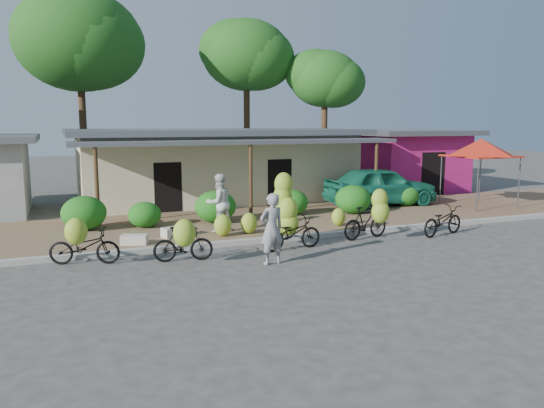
{
  "coord_description": "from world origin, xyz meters",
  "views": [
    {
      "loc": [
        -6.78,
        -12.85,
        3.65
      ],
      "look_at": [
        -0.82,
        1.9,
        1.2
      ],
      "focal_mm": 35.0,
      "sensor_mm": 36.0,
      "label": 1
    }
  ],
  "objects_px": {
    "bike_far_right": "(443,221)",
    "vendor": "(272,229)",
    "sack_near": "(176,232)",
    "red_canopy": "(481,147)",
    "teal_van": "(381,186)",
    "tree_far_center": "(74,39)",
    "bike_far_left": "(83,244)",
    "sack_far": "(134,240)",
    "tree_center_right": "(243,54)",
    "tree_near_right": "(321,77)",
    "bike_left": "(183,241)",
    "bike_right": "(370,218)",
    "bike_center": "(288,220)",
    "bystander": "(219,203)"
  },
  "relations": [
    {
      "from": "bike_far_right",
      "to": "vendor",
      "type": "xyz_separation_m",
      "value": [
        -6.48,
        -1.18,
        0.44
      ]
    },
    {
      "from": "bike_far_right",
      "to": "sack_near",
      "type": "height_order",
      "value": "bike_far_right"
    },
    {
      "from": "red_canopy",
      "to": "teal_van",
      "type": "relative_size",
      "value": 0.71
    },
    {
      "from": "tree_far_center",
      "to": "sack_near",
      "type": "distance_m",
      "value": 14.97
    },
    {
      "from": "bike_far_left",
      "to": "sack_near",
      "type": "height_order",
      "value": "bike_far_left"
    },
    {
      "from": "tree_far_center",
      "to": "sack_far",
      "type": "relative_size",
      "value": 13.55
    },
    {
      "from": "tree_center_right",
      "to": "tree_near_right",
      "type": "relative_size",
      "value": 1.22
    },
    {
      "from": "tree_center_right",
      "to": "bike_far_right",
      "type": "bearing_deg",
      "value": -84.91
    },
    {
      "from": "tree_center_right",
      "to": "bike_far_left",
      "type": "xyz_separation_m",
      "value": [
        -9.61,
        -15.3,
        -6.99
      ]
    },
    {
      "from": "bike_left",
      "to": "bike_right",
      "type": "distance_m",
      "value": 6.03
    },
    {
      "from": "bike_far_right",
      "to": "sack_far",
      "type": "distance_m",
      "value": 9.76
    },
    {
      "from": "tree_center_right",
      "to": "bike_center",
      "type": "relative_size",
      "value": 4.29
    },
    {
      "from": "tree_near_right",
      "to": "vendor",
      "type": "xyz_separation_m",
      "value": [
        -9.07,
        -15.02,
        -5.25
      ]
    },
    {
      "from": "tree_far_center",
      "to": "bike_far_left",
      "type": "distance_m",
      "value": 16.48
    },
    {
      "from": "red_canopy",
      "to": "bike_left",
      "type": "height_order",
      "value": "red_canopy"
    },
    {
      "from": "bike_right",
      "to": "sack_near",
      "type": "relative_size",
      "value": 2.12
    },
    {
      "from": "bike_far_right",
      "to": "bystander",
      "type": "xyz_separation_m",
      "value": [
        -6.73,
        2.79,
        0.58
      ]
    },
    {
      "from": "tree_near_right",
      "to": "bike_right",
      "type": "relative_size",
      "value": 4.3
    },
    {
      "from": "sack_near",
      "to": "bike_right",
      "type": "bearing_deg",
      "value": -21.67
    },
    {
      "from": "bike_far_right",
      "to": "vendor",
      "type": "relative_size",
      "value": 1.05
    },
    {
      "from": "sack_near",
      "to": "tree_near_right",
      "type": "bearing_deg",
      "value": 46.19
    },
    {
      "from": "bike_far_left",
      "to": "vendor",
      "type": "relative_size",
      "value": 1.03
    },
    {
      "from": "tree_far_center",
      "to": "red_canopy",
      "type": "bearing_deg",
      "value": -36.61
    },
    {
      "from": "red_canopy",
      "to": "bike_center",
      "type": "distance_m",
      "value": 11.14
    },
    {
      "from": "sack_far",
      "to": "tree_near_right",
      "type": "bearing_deg",
      "value": 44.37
    },
    {
      "from": "tree_far_center",
      "to": "teal_van",
      "type": "relative_size",
      "value": 2.06
    },
    {
      "from": "red_canopy",
      "to": "bike_far_right",
      "type": "distance_m",
      "value": 6.7
    },
    {
      "from": "sack_near",
      "to": "vendor",
      "type": "xyz_separation_m",
      "value": [
        1.73,
        -3.75,
        0.66
      ]
    },
    {
      "from": "red_canopy",
      "to": "bike_far_left",
      "type": "xyz_separation_m",
      "value": [
        -16.08,
        -3.31,
        -2.07
      ]
    },
    {
      "from": "tree_near_right",
      "to": "bike_center",
      "type": "height_order",
      "value": "tree_near_right"
    },
    {
      "from": "tree_near_right",
      "to": "bystander",
      "type": "height_order",
      "value": "tree_near_right"
    },
    {
      "from": "bike_far_right",
      "to": "tree_center_right",
      "type": "bearing_deg",
      "value": -8.94
    },
    {
      "from": "sack_far",
      "to": "teal_van",
      "type": "distance_m",
      "value": 11.46
    },
    {
      "from": "vendor",
      "to": "bike_far_left",
      "type": "bearing_deg",
      "value": -30.32
    },
    {
      "from": "tree_center_right",
      "to": "bike_right",
      "type": "height_order",
      "value": "tree_center_right"
    },
    {
      "from": "sack_near",
      "to": "bystander",
      "type": "relative_size",
      "value": 0.45
    },
    {
      "from": "vendor",
      "to": "bike_far_right",
      "type": "bearing_deg",
      "value": -179.21
    },
    {
      "from": "bike_left",
      "to": "bike_center",
      "type": "bearing_deg",
      "value": -72.08
    },
    {
      "from": "bike_right",
      "to": "red_canopy",
      "type": "bearing_deg",
      "value": -75.19
    },
    {
      "from": "tree_far_center",
      "to": "red_canopy",
      "type": "relative_size",
      "value": 2.9
    },
    {
      "from": "tree_near_right",
      "to": "red_canopy",
      "type": "bearing_deg",
      "value": -76.14
    },
    {
      "from": "teal_van",
      "to": "bike_far_left",
      "type": "bearing_deg",
      "value": 113.29
    },
    {
      "from": "bike_far_left",
      "to": "bystander",
      "type": "xyz_separation_m",
      "value": [
        4.29,
        2.25,
        0.52
      ]
    },
    {
      "from": "bike_far_right",
      "to": "teal_van",
      "type": "bearing_deg",
      "value": -27.05
    },
    {
      "from": "bike_center",
      "to": "tree_center_right",
      "type": "bearing_deg",
      "value": -19.06
    },
    {
      "from": "sack_far",
      "to": "bystander",
      "type": "bearing_deg",
      "value": 16.68
    },
    {
      "from": "red_canopy",
      "to": "bike_center",
      "type": "xyz_separation_m",
      "value": [
        -10.41,
        -3.54,
        -1.78
      ]
    },
    {
      "from": "tree_center_right",
      "to": "bike_left",
      "type": "bearing_deg",
      "value": -114.08
    },
    {
      "from": "bike_far_right",
      "to": "sack_far",
      "type": "relative_size",
      "value": 2.61
    },
    {
      "from": "tree_far_center",
      "to": "bike_far_right",
      "type": "xyz_separation_m",
      "value": [
        10.41,
        -15.34,
        -7.28
      ]
    }
  ]
}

